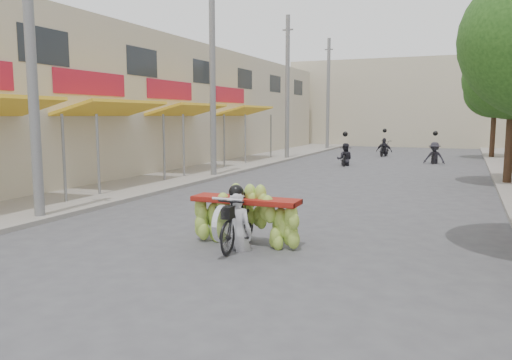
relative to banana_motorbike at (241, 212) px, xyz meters
name	(u,v)px	position (x,y,z in m)	size (l,w,h in m)	color
ground	(161,291)	(-0.07, -2.63, -0.69)	(120.00, 120.00, 0.00)	#4C4C50
sidewalk_left	(213,167)	(-7.07, 12.37, -0.63)	(4.00, 60.00, 0.12)	gray
shophouse_row_left	(111,105)	(-12.06, 11.35, 2.31)	(9.77, 40.00, 6.00)	#C3B79A
far_building	(416,103)	(-0.07, 35.37, 2.81)	(20.00, 6.00, 7.00)	#C3B79A
utility_pole_near	(31,49)	(-5.47, 0.37, 3.33)	(0.60, 0.24, 8.00)	slate
utility_pole_mid	(213,77)	(-5.47, 9.37, 3.33)	(0.60, 0.24, 8.00)	slate
utility_pole_far	(287,88)	(-5.47, 18.37, 3.33)	(0.60, 0.24, 8.00)	slate
utility_pole_back	(328,94)	(-5.47, 27.37, 3.33)	(0.60, 0.24, 8.00)	slate
street_tree_far	(495,93)	(5.33, 23.37, 3.09)	(3.40, 3.40, 5.25)	#3A2719
banana_motorbike	(241,212)	(0.00, 0.00, 0.00)	(2.20, 1.89, 2.07)	black
bg_motorbike_a	(345,151)	(-1.67, 16.29, 0.06)	(0.86, 1.64, 1.95)	black
bg_motorbike_b	(435,147)	(2.43, 19.04, 0.18)	(1.12, 1.58, 1.95)	black
bg_motorbike_c	(384,144)	(-0.71, 22.91, 0.09)	(1.02, 1.74, 1.95)	black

